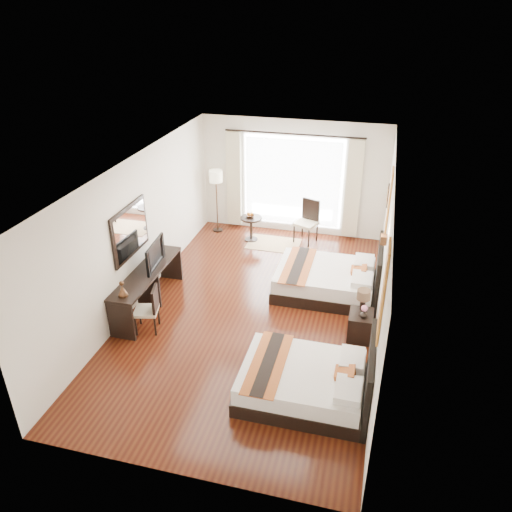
% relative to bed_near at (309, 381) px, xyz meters
% --- Properties ---
extents(floor, '(4.50, 7.50, 0.01)m').
position_rel_bed_near_xyz_m(floor, '(-1.35, 1.98, -0.28)').
color(floor, '#341009').
rests_on(floor, ground).
extents(ceiling, '(4.50, 7.50, 0.02)m').
position_rel_bed_near_xyz_m(ceiling, '(-1.35, 1.98, 2.51)').
color(ceiling, white).
rests_on(ceiling, wall_headboard).
extents(wall_headboard, '(0.01, 7.50, 2.80)m').
position_rel_bed_near_xyz_m(wall_headboard, '(0.89, 1.98, 1.12)').
color(wall_headboard, silver).
rests_on(wall_headboard, floor).
extents(wall_desk, '(0.01, 7.50, 2.80)m').
position_rel_bed_near_xyz_m(wall_desk, '(-3.60, 1.98, 1.12)').
color(wall_desk, silver).
rests_on(wall_desk, floor).
extents(wall_window, '(4.50, 0.01, 2.80)m').
position_rel_bed_near_xyz_m(wall_window, '(-1.35, 5.72, 1.12)').
color(wall_window, silver).
rests_on(wall_window, floor).
extents(wall_entry, '(4.50, 0.01, 2.80)m').
position_rel_bed_near_xyz_m(wall_entry, '(-1.35, -1.77, 1.12)').
color(wall_entry, silver).
rests_on(wall_entry, floor).
extents(window_glass, '(2.40, 0.02, 2.20)m').
position_rel_bed_near_xyz_m(window_glass, '(-1.35, 5.71, 1.02)').
color(window_glass, white).
rests_on(window_glass, wall_window).
extents(sheer_curtain, '(2.30, 0.02, 2.10)m').
position_rel_bed_near_xyz_m(sheer_curtain, '(-1.35, 5.65, 1.02)').
color(sheer_curtain, white).
rests_on(sheer_curtain, wall_window).
extents(drape_left, '(0.35, 0.14, 2.35)m').
position_rel_bed_near_xyz_m(drape_left, '(-2.80, 5.61, 1.00)').
color(drape_left, '#B7B08D').
rests_on(drape_left, floor).
extents(drape_right, '(0.35, 0.14, 2.35)m').
position_rel_bed_near_xyz_m(drape_right, '(0.10, 5.61, 1.00)').
color(drape_right, '#B7B08D').
rests_on(drape_right, floor).
extents(art_panel_near, '(0.03, 0.50, 1.35)m').
position_rel_bed_near_xyz_m(art_panel_near, '(0.88, -0.00, 1.67)').
color(art_panel_near, maroon).
rests_on(art_panel_near, wall_headboard).
extents(art_panel_far, '(0.03, 0.50, 1.35)m').
position_rel_bed_near_xyz_m(art_panel_far, '(0.88, 3.02, 1.67)').
color(art_panel_far, maroon).
rests_on(art_panel_far, wall_headboard).
extents(wall_sconce, '(0.10, 0.14, 0.14)m').
position_rel_bed_near_xyz_m(wall_sconce, '(0.84, 1.66, 1.64)').
color(wall_sconce, '#402716').
rests_on(wall_sconce, wall_headboard).
extents(mirror_frame, '(0.04, 1.25, 0.95)m').
position_rel_bed_near_xyz_m(mirror_frame, '(-3.57, 1.67, 1.27)').
color(mirror_frame, black).
rests_on(mirror_frame, wall_desk).
extents(mirror_glass, '(0.01, 1.12, 0.82)m').
position_rel_bed_near_xyz_m(mirror_glass, '(-3.55, 1.67, 1.27)').
color(mirror_glass, white).
rests_on(mirror_glass, mirror_frame).
extents(bed_near, '(1.90, 1.48, 1.07)m').
position_rel_bed_near_xyz_m(bed_near, '(0.00, 0.00, 0.00)').
color(bed_near, black).
rests_on(bed_near, floor).
extents(bed_far, '(2.02, 1.57, 1.13)m').
position_rel_bed_near_xyz_m(bed_far, '(-0.06, 3.02, 0.02)').
color(bed_far, black).
rests_on(bed_far, floor).
extents(nightstand, '(0.41, 0.50, 0.48)m').
position_rel_bed_near_xyz_m(nightstand, '(0.64, 1.66, -0.04)').
color(nightstand, black).
rests_on(nightstand, floor).
extents(table_lamp, '(0.23, 0.23, 0.37)m').
position_rel_bed_near_xyz_m(table_lamp, '(0.63, 1.81, 0.47)').
color(table_lamp, black).
rests_on(table_lamp, nightstand).
extents(vase, '(0.16, 0.16, 0.13)m').
position_rel_bed_near_xyz_m(vase, '(0.67, 1.56, 0.29)').
color(vase, black).
rests_on(vase, nightstand).
extents(console_desk, '(0.50, 2.20, 0.76)m').
position_rel_bed_near_xyz_m(console_desk, '(-3.34, 1.67, 0.10)').
color(console_desk, black).
rests_on(console_desk, floor).
extents(television, '(0.19, 0.88, 0.51)m').
position_rel_bed_near_xyz_m(television, '(-3.32, 1.89, 0.73)').
color(television, black).
rests_on(television, console_desk).
extents(bronze_figurine, '(0.18, 0.18, 0.26)m').
position_rel_bed_near_xyz_m(bronze_figurine, '(-3.34, 0.78, 0.60)').
color(bronze_figurine, '#402716').
rests_on(bronze_figurine, console_desk).
extents(desk_chair, '(0.48, 0.48, 0.86)m').
position_rel_bed_near_xyz_m(desk_chair, '(-3.01, 0.94, -0.02)').
color(desk_chair, '#BAB08F').
rests_on(desk_chair, floor).
extents(floor_lamp, '(0.32, 0.32, 1.58)m').
position_rel_bed_near_xyz_m(floor_lamp, '(-3.16, 5.26, 1.06)').
color(floor_lamp, black).
rests_on(floor_lamp, floor).
extents(side_table, '(0.52, 0.52, 0.60)m').
position_rel_bed_near_xyz_m(side_table, '(-2.20, 4.95, 0.02)').
color(side_table, black).
rests_on(side_table, floor).
extents(fruit_bowl, '(0.26, 0.26, 0.05)m').
position_rel_bed_near_xyz_m(fruit_bowl, '(-2.22, 4.96, 0.34)').
color(fruit_bowl, '#433017').
rests_on(fruit_bowl, side_table).
extents(window_chair, '(0.61, 0.61, 1.03)m').
position_rel_bed_near_xyz_m(window_chair, '(-0.90, 5.21, 0.04)').
color(window_chair, '#BAB08F').
rests_on(window_chair, floor).
extents(jute_rug, '(1.24, 0.85, 0.01)m').
position_rel_bed_near_xyz_m(jute_rug, '(-1.62, 4.87, -0.27)').
color(jute_rug, '#9F7E5F').
rests_on(jute_rug, floor).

